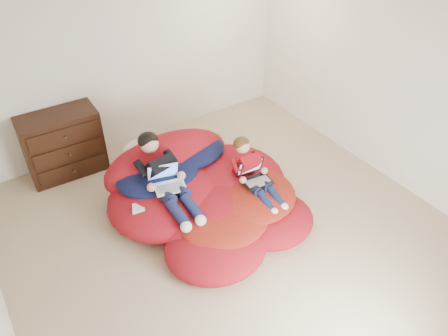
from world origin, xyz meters
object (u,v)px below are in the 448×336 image
Objects in this scene: younger_boy at (252,170)px; laptop_black at (254,175)px; laptop_white at (167,180)px; dresser at (63,144)px; beanbag_pile at (202,193)px; older_boy at (163,173)px.

younger_boy is 0.06m from laptop_black.
laptop_black is (0.98, -0.41, -0.08)m from laptop_white.
dresser is at bearing 129.29° from laptop_black.
laptop_black is (0.00, -0.04, -0.05)m from younger_boy.
laptop_black is at bearing -34.19° from beanbag_pile.
older_boy reaches higher than laptop_black.
laptop_white is (0.00, -0.10, -0.04)m from older_boy.
beanbag_pile is 5.69× the size of laptop_white.
beanbag_pile is (1.19, -1.74, -0.21)m from dresser.
younger_boy is at bearing -31.03° from beanbag_pile.
beanbag_pile is at bearing -55.68° from dresser.
younger_boy is at bearing 90.00° from laptop_black.
dresser is 0.86× the size of older_boy.
younger_boy reaches higher than beanbag_pile.
younger_boy is (1.72, -2.06, 0.14)m from dresser.
younger_boy is at bearing -25.54° from older_boy.
older_boy reaches higher than laptop_white.
older_boy is 1.30× the size of younger_boy.
younger_boy reaches higher than dresser.
laptop_white reaches higher than beanbag_pile.
younger_boy is (0.53, -0.32, 0.35)m from beanbag_pile.
older_boy is 1.11m from laptop_black.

